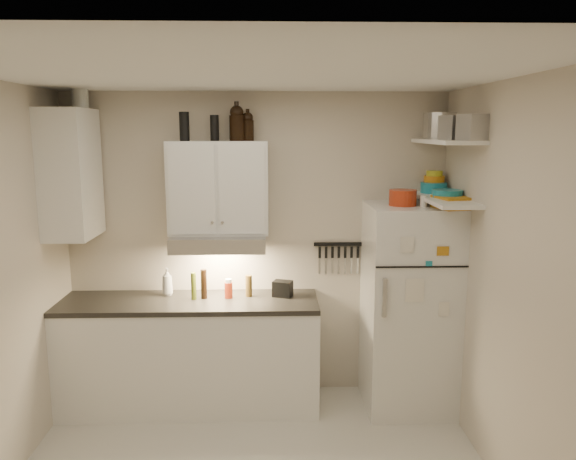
{
  "coord_description": "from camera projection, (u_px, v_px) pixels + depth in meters",
  "views": [
    {
      "loc": [
        0.13,
        -3.22,
        2.29
      ],
      "look_at": [
        0.25,
        0.9,
        1.55
      ],
      "focal_mm": 35.0,
      "sensor_mm": 36.0,
      "label": 1
    }
  ],
  "objects": [
    {
      "name": "upper_cabinet",
      "position": [
        219.0,
        188.0,
        4.55
      ],
      "size": [
        0.8,
        0.33,
        0.75
      ],
      "primitive_type": "cube",
      "color": "white",
      "rests_on": "back_wall"
    },
    {
      "name": "growler_b",
      "position": [
        248.0,
        126.0,
        4.52
      ],
      "size": [
        0.13,
        0.13,
        0.23
      ],
      "primitive_type": null,
      "rotation": [
        0.0,
        0.0,
        -0.31
      ],
      "color": "black",
      "rests_on": "upper_cabinet"
    },
    {
      "name": "right_wall",
      "position": [
        517.0,
        296.0,
        3.39
      ],
      "size": [
        0.02,
        3.0,
        2.6
      ],
      "primitive_type": "cube",
      "color": "beige",
      "rests_on": "ground"
    },
    {
      "name": "ceiling",
      "position": [
        248.0,
        71.0,
        3.11
      ],
      "size": [
        3.2,
        3.0,
        0.02
      ],
      "primitive_type": "cube",
      "color": "white",
      "rests_on": "ground"
    },
    {
      "name": "fridge",
      "position": [
        409.0,
        308.0,
        4.6
      ],
      "size": [
        0.7,
        0.68,
        1.7
      ],
      "primitive_type": "cube",
      "color": "white",
      "rests_on": "floor"
    },
    {
      "name": "back_wall",
      "position": [
        257.0,
        246.0,
        4.83
      ],
      "size": [
        3.2,
        0.02,
        2.6
      ],
      "primitive_type": "cube",
      "color": "beige",
      "rests_on": "ground"
    },
    {
      "name": "pepper_mill",
      "position": [
        249.0,
        286.0,
        4.66
      ],
      "size": [
        0.07,
        0.07,
        0.18
      ],
      "primitive_type": "cylinder",
      "rotation": [
        0.0,
        0.0,
        0.41
      ],
      "color": "brown",
      "rests_on": "countertop"
    },
    {
      "name": "vinegar_bottle",
      "position": [
        204.0,
        284.0,
        4.59
      ],
      "size": [
        0.05,
        0.05,
        0.25
      ],
      "primitive_type": "cylinder",
      "rotation": [
        0.0,
        0.0,
        -0.0
      ],
      "color": "black",
      "rests_on": "countertop"
    },
    {
      "name": "shelf_hi",
      "position": [
        446.0,
        142.0,
        4.23
      ],
      "size": [
        0.3,
        0.95,
        0.03
      ],
      "primitive_type": "cube",
      "color": "white",
      "rests_on": "right_wall"
    },
    {
      "name": "shelf_lo",
      "position": [
        443.0,
        199.0,
        4.31
      ],
      "size": [
        0.3,
        0.95,
        0.03
      ],
      "primitive_type": "cube",
      "color": "white",
      "rests_on": "right_wall"
    },
    {
      "name": "bowl_teal",
      "position": [
        434.0,
        188.0,
        4.62
      ],
      "size": [
        0.21,
        0.21,
        0.09
      ],
      "primitive_type": "cylinder",
      "color": "teal",
      "rests_on": "shelf_lo"
    },
    {
      "name": "dutch_oven",
      "position": [
        403.0,
        198.0,
        4.41
      ],
      "size": [
        0.28,
        0.28,
        0.13
      ],
      "primitive_type": "cylinder",
      "rotation": [
        0.0,
        0.0,
        -0.37
      ],
      "color": "#A82D13",
      "rests_on": "fridge"
    },
    {
      "name": "growler_a",
      "position": [
        237.0,
        123.0,
        4.49
      ],
      "size": [
        0.15,
        0.15,
        0.29
      ],
      "primitive_type": null,
      "rotation": [
        0.0,
        0.0,
        0.22
      ],
      "color": "black",
      "rests_on": "upper_cabinet"
    },
    {
      "name": "spice_jar",
      "position": [
        424.0,
        201.0,
        4.33
      ],
      "size": [
        0.07,
        0.07,
        0.09
      ],
      "primitive_type": "cylinder",
      "rotation": [
        0.0,
        0.0,
        0.28
      ],
      "color": "silver",
      "rests_on": "fridge"
    },
    {
      "name": "caddy",
      "position": [
        283.0,
        289.0,
        4.66
      ],
      "size": [
        0.18,
        0.15,
        0.13
      ],
      "primitive_type": "cube",
      "rotation": [
        0.0,
        0.0,
        -0.35
      ],
      "color": "black",
      "rests_on": "countertop"
    },
    {
      "name": "book_stack",
      "position": [
        452.0,
        202.0,
        4.24
      ],
      "size": [
        0.27,
        0.32,
        0.09
      ],
      "primitive_type": "cube",
      "rotation": [
        0.0,
        0.0,
        0.21
      ],
      "color": "#BB7A17",
      "rests_on": "fridge"
    },
    {
      "name": "side_jar",
      "position": [
        80.0,
        98.0,
        4.36
      ],
      "size": [
        0.13,
        0.13,
        0.17
      ],
      "primitive_type": "cylinder",
      "rotation": [
        0.0,
        0.0,
        -0.04
      ],
      "color": "silver",
      "rests_on": "side_cabinet"
    },
    {
      "name": "tin_a",
      "position": [
        454.0,
        128.0,
        4.07
      ],
      "size": [
        0.22,
        0.21,
        0.18
      ],
      "primitive_type": "cube",
      "rotation": [
        0.0,
        0.0,
        0.4
      ],
      "color": "#AAAAAD",
      "rests_on": "shelf_hi"
    },
    {
      "name": "knife_strip",
      "position": [
        338.0,
        244.0,
        4.82
      ],
      "size": [
        0.42,
        0.02,
        0.03
      ],
      "primitive_type": "cube",
      "color": "black",
      "rests_on": "back_wall"
    },
    {
      "name": "bowl_yellow",
      "position": [
        434.0,
        173.0,
        4.65
      ],
      "size": [
        0.13,
        0.13,
        0.04
      ],
      "primitive_type": "cylinder",
      "color": "gold",
      "rests_on": "bowl_orange"
    },
    {
      "name": "bowl_orange",
      "position": [
        434.0,
        179.0,
        4.65
      ],
      "size": [
        0.17,
        0.17,
        0.05
      ],
      "primitive_type": "cylinder",
      "color": "orange",
      "rests_on": "bowl_teal"
    },
    {
      "name": "tin_b",
      "position": [
        474.0,
        127.0,
        3.85
      ],
      "size": [
        0.22,
        0.22,
        0.18
      ],
      "primitive_type": "cube",
      "rotation": [
        0.0,
        0.0,
        0.27
      ],
      "color": "#AAAAAD",
      "rests_on": "shelf_hi"
    },
    {
      "name": "countertop",
      "position": [
        189.0,
        302.0,
        4.57
      ],
      "size": [
        2.1,
        0.62,
        0.04
      ],
      "primitive_type": "cube",
      "color": "black",
      "rests_on": "base_cabinet"
    },
    {
      "name": "base_cabinet",
      "position": [
        191.0,
        356.0,
        4.66
      ],
      "size": [
        2.1,
        0.6,
        0.88
      ],
      "primitive_type": "cube",
      "color": "white",
      "rests_on": "floor"
    },
    {
      "name": "plates",
      "position": [
        447.0,
        194.0,
        4.31
      ],
      "size": [
        0.27,
        0.27,
        0.06
      ],
      "primitive_type": "cylinder",
      "rotation": [
        0.0,
        0.0,
        0.18
      ],
      "color": "teal",
      "rests_on": "shelf_lo"
    },
    {
      "name": "red_jar",
      "position": [
        229.0,
        290.0,
        4.62
      ],
      "size": [
        0.07,
        0.07,
        0.13
      ],
      "primitive_type": "cylinder",
      "rotation": [
        0.0,
        0.0,
        -0.0
      ],
      "color": "#A82D13",
      "rests_on": "countertop"
    },
    {
      "name": "stock_pot",
      "position": [
        441.0,
        126.0,
        4.56
      ],
      "size": [
        0.37,
        0.37,
        0.21
      ],
      "primitive_type": "cylinder",
      "rotation": [
        0.0,
        0.0,
        -0.3
      ],
      "color": "silver",
      "rests_on": "shelf_hi"
    },
    {
      "name": "side_cabinet",
      "position": [
        71.0,
        174.0,
        4.36
      ],
      "size": [
        0.33,
        0.55,
        1.0
      ],
      "primitive_type": "cube",
      "color": "white",
      "rests_on": "left_wall"
    },
    {
      "name": "oil_bottle",
      "position": [
        194.0,
        286.0,
        4.57
      ],
      "size": [
        0.05,
        0.05,
        0.23
      ],
      "primitive_type": "cylinder",
      "rotation": [
        0.0,
        0.0,
        0.08
      ],
      "color": "#4E5A16",
      "rests_on": "countertop"
    },
    {
      "name": "thermos_a",
      "position": [
        215.0,
        128.0,
        4.51
      ],
      "size": [
        0.07,
        0.07,
        0.21
      ],
      "primitive_type": "cylinder",
      "rotation": [
        0.0,
        0.0,
        -0.05
      ],
      "color": "black",
      "rests_on": "upper_cabinet"
    },
    {
      "name": "clear_bottle",
      "position": [
        229.0,
        289.0,
        4.61
      ],
      "size": [
        0.07,
        0.07,
        0.16
      ],
      "primitive_type": "cylinder",
      "rotation": [
        0.0,
        0.0,
        0.4
      ],
      "color": "silver",
      "rests_on": "countertop"
    },
    {
      "name": "soap_bottle",
      "position": [
        167.0,
        280.0,
        4.69
      ],
      "size": [
        0.13,
        0.13,
        0.26
      ],
      "primitive_type": "imported",
      "rotation": [
        0.0,
        0.0,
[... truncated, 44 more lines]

